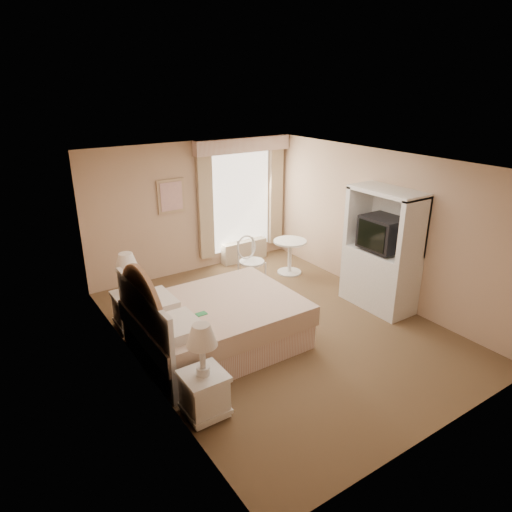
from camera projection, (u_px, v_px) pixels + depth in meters
room at (279, 250)px, 6.53m from camera, size 4.21×5.51×2.51m
window at (243, 197)px, 9.10m from camera, size 2.05×0.22×2.51m
framed_art at (171, 196)px, 8.29m from camera, size 0.52×0.04×0.62m
bed at (211, 324)px, 6.31m from camera, size 2.22×1.75×1.55m
nightstand_near at (204, 383)px, 4.99m from camera, size 0.47×0.47×1.13m
nightstand_far at (130, 300)px, 6.82m from camera, size 0.49×0.49×1.18m
round_table at (290, 251)px, 8.77m from camera, size 0.63×0.63×0.67m
cafe_chair at (250, 257)px, 8.21m from camera, size 0.51×0.51×0.93m
armoire at (381, 259)px, 7.36m from camera, size 0.59×1.19×1.97m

